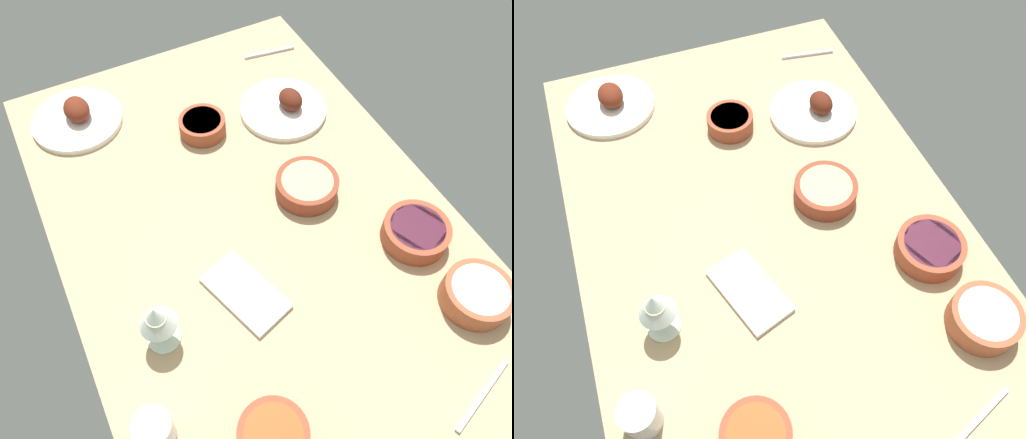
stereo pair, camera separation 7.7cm
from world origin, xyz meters
TOP-DOWN VIEW (x-y plane):
  - dining_table at (0.00, 0.00)cm, footprint 140.00×90.00cm
  - plate_center_main at (-30.36, 24.56)cm, footprint 24.07×24.07cm
  - plate_near_viewer at (-52.55, -27.93)cm, footprint 24.45×24.45cm
  - bowl_soup at (43.58, -18.96)cm, footprint 13.12×13.12cm
  - bowl_sauce at (-33.46, 1.04)cm, footprint 12.44×12.44cm
  - bowl_pasta at (-2.88, 15.42)cm, footprint 15.33×15.33cm
  - bowl_cream at (38.78, 32.22)cm, footprint 14.50×14.50cm
  - bowl_onions at (20.17, 30.69)cm, footprint 15.23×15.23cm
  - wine_glass at (16.38, -29.61)cm, footprint 7.60×7.60cm
  - water_tumbler at (33.34, -37.53)cm, footprint 7.17×7.17cm
  - folded_napkin at (15.10, -10.36)cm, footprint 21.02×15.32cm
  - fork_loose at (55.18, 20.67)cm, footprint 6.83×17.79cm
  - spoon_loose at (-54.50, 32.66)cm, footprint 3.28×15.98cm

SIDE VIEW (x-z plane):
  - dining_table at x=0.00cm, z-range 0.00..4.00cm
  - fork_loose at x=55.18cm, z-range 4.00..4.80cm
  - spoon_loose at x=-54.50cm, z-range 4.00..4.80cm
  - folded_napkin at x=15.10cm, z-range 4.00..5.20cm
  - plate_center_main at x=-30.36cm, z-range 2.16..8.81cm
  - plate_near_viewer at x=-52.55cm, z-range 2.21..9.13cm
  - bowl_sauce at x=-33.46cm, z-range 4.23..8.74cm
  - bowl_pasta at x=-2.88cm, z-range 4.23..9.07cm
  - bowl_soup at x=43.58cm, z-range 4.23..9.11cm
  - bowl_onions at x=20.17cm, z-range 4.24..9.21cm
  - bowl_cream at x=38.78cm, z-range 4.25..9.97cm
  - water_tumbler at x=33.34cm, z-range 4.00..12.00cm
  - wine_glass at x=16.38cm, z-range 6.93..20.93cm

